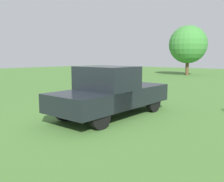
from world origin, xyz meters
The scene contains 3 objects.
ground_plane centered at (0.00, 0.00, 0.00)m, with size 80.00×80.00×0.00m, color #477533.
pickup_truck centered at (0.45, -0.03, 0.91)m, with size 4.81×2.07×1.78m.
tree_far_center centered at (21.30, 6.84, 3.51)m, with size 4.30×4.30×5.67m.
Camera 1 is at (-5.90, -5.82, 2.10)m, focal length 39.64 mm.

